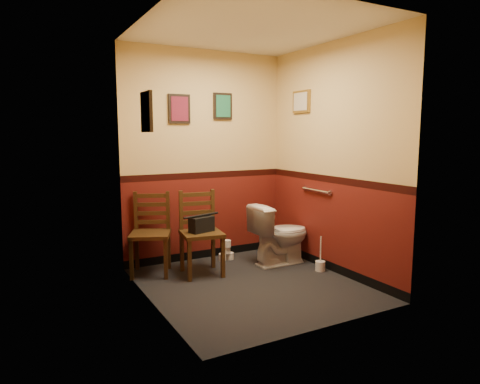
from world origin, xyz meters
The scene contains 17 objects.
floor centered at (0.00, 0.00, 0.00)m, with size 2.20×2.40×0.00m, color black.
ceiling centered at (0.00, 0.00, 2.70)m, with size 2.20×2.40×0.00m, color silver.
wall_back centered at (0.00, 1.20, 1.35)m, with size 2.20×2.70×0.00m, color #5A1510.
wall_front centered at (0.00, -1.20, 1.35)m, with size 2.20×2.70×0.00m, color #5A1510.
wall_left centered at (-1.10, 0.00, 1.35)m, with size 2.40×2.70×0.00m, color #5A1510.
wall_right centered at (1.10, 0.00, 1.35)m, with size 2.40×2.70×0.00m, color #5A1510.
grab_bar centered at (1.07, 0.25, 0.95)m, with size 0.05×0.56×0.06m.
framed_print_back_a centered at (-0.35, 1.18, 1.95)m, with size 0.28×0.04×0.36m.
framed_print_back_b centered at (0.25, 1.18, 2.00)m, with size 0.26×0.04×0.34m.
framed_print_left centered at (-1.08, 0.10, 1.85)m, with size 0.04×0.30×0.38m.
framed_print_right centered at (1.08, 0.60, 2.05)m, with size 0.04×0.34×0.28m.
toilet centered at (0.72, 0.51, 0.38)m, with size 0.43×0.77×0.76m, color white.
toilet_brush centered at (0.98, 0.02, 0.07)m, with size 0.12×0.12×0.43m.
chair_left centered at (-0.83, 0.92, 0.48)m, with size 0.59×0.59×0.96m.
chair_right centered at (-0.32, 0.64, 0.49)m, with size 0.52×0.52×0.98m.
handbag centered at (-0.32, 0.59, 0.60)m, with size 0.31×0.21×0.21m.
tp_stack centered at (0.18, 0.96, 0.11)m, with size 0.21×0.13×0.27m.
Camera 1 is at (-2.26, -3.90, 1.65)m, focal length 32.00 mm.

